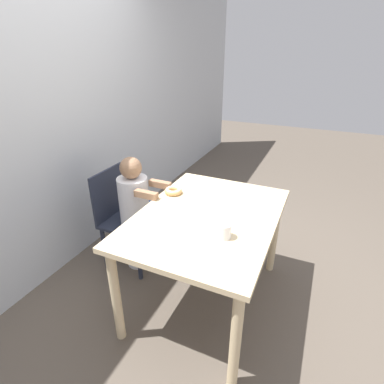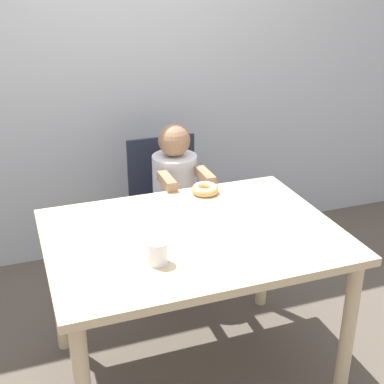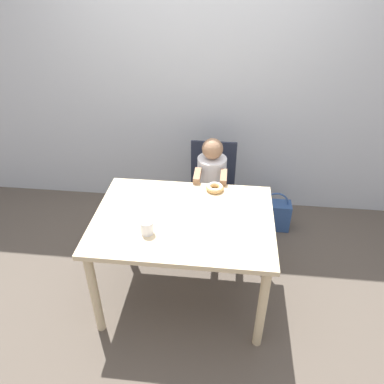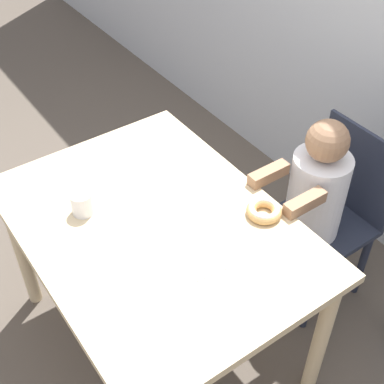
{
  "view_description": "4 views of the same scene",
  "coord_description": "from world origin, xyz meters",
  "px_view_note": "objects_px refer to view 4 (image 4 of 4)",
  "views": [
    {
      "loc": [
        -1.61,
        -0.61,
        1.73
      ],
      "look_at": [
        0.04,
        0.13,
        0.86
      ],
      "focal_mm": 28.0,
      "sensor_mm": 36.0,
      "label": 1
    },
    {
      "loc": [
        -0.67,
        -1.84,
        1.78
      ],
      "look_at": [
        0.04,
        0.13,
        0.86
      ],
      "focal_mm": 50.0,
      "sensor_mm": 36.0,
      "label": 2
    },
    {
      "loc": [
        0.27,
        -1.97,
        2.27
      ],
      "look_at": [
        0.04,
        0.13,
        0.86
      ],
      "focal_mm": 35.0,
      "sensor_mm": 36.0,
      "label": 3
    },
    {
      "loc": [
        1.2,
        -0.68,
        2.12
      ],
      "look_at": [
        0.04,
        0.13,
        0.86
      ],
      "focal_mm": 50.0,
      "sensor_mm": 36.0,
      "label": 4
    }
  ],
  "objects_px": {
    "chair": "(328,216)",
    "cup": "(82,203)",
    "child_figure": "(311,217)",
    "donut": "(264,210)"
  },
  "relations": [
    {
      "from": "donut",
      "to": "cup",
      "type": "distance_m",
      "value": 0.67
    },
    {
      "from": "chair",
      "to": "cup",
      "type": "relative_size",
      "value": 9.44
    },
    {
      "from": "child_figure",
      "to": "chair",
      "type": "bearing_deg",
      "value": 90.0
    },
    {
      "from": "chair",
      "to": "cup",
      "type": "distance_m",
      "value": 1.11
    },
    {
      "from": "child_figure",
      "to": "cup",
      "type": "xyz_separation_m",
      "value": [
        -0.35,
        -0.87,
        0.28
      ]
    },
    {
      "from": "child_figure",
      "to": "cup",
      "type": "bearing_deg",
      "value": -112.0
    },
    {
      "from": "chair",
      "to": "donut",
      "type": "xyz_separation_m",
      "value": [
        0.04,
        -0.46,
        0.32
      ]
    },
    {
      "from": "child_figure",
      "to": "donut",
      "type": "height_order",
      "value": "child_figure"
    },
    {
      "from": "child_figure",
      "to": "donut",
      "type": "relative_size",
      "value": 7.52
    },
    {
      "from": "chair",
      "to": "donut",
      "type": "bearing_deg",
      "value": -84.53
    }
  ]
}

